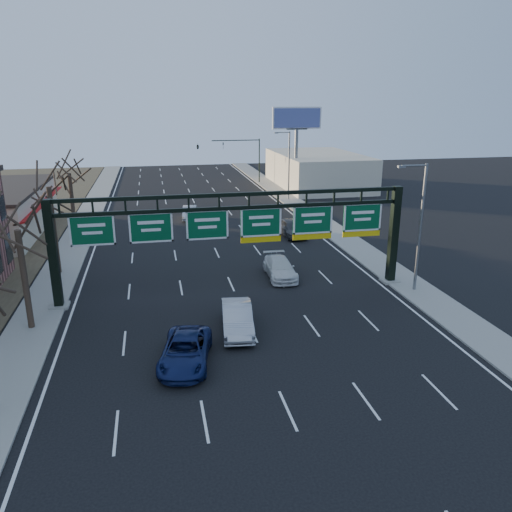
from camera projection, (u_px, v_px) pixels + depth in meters
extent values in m
plane|color=black|center=(259.00, 347.00, 27.55)|extent=(160.00, 160.00, 0.00)
cube|color=gray|center=(69.00, 254.00, 43.71)|extent=(3.00, 120.00, 0.12)
cube|color=gray|center=(344.00, 238.00, 48.68)|extent=(3.00, 120.00, 0.12)
cube|color=white|center=(214.00, 246.00, 46.21)|extent=(21.60, 120.00, 0.01)
cube|color=black|center=(53.00, 255.00, 31.66)|extent=(0.55, 0.55, 7.20)
cube|color=gray|center=(60.00, 306.00, 32.71)|extent=(1.20, 1.20, 0.20)
cube|color=black|center=(394.00, 236.00, 36.20)|extent=(0.55, 0.55, 7.20)
cube|color=gray|center=(390.00, 281.00, 37.26)|extent=(1.20, 1.20, 0.20)
cube|color=black|center=(234.00, 195.00, 32.89)|extent=(23.40, 0.25, 0.25)
cube|color=black|center=(234.00, 208.00, 33.16)|extent=(23.40, 0.25, 0.25)
cube|color=#054C29|center=(92.00, 230.00, 31.69)|extent=(2.80, 0.10, 2.00)
cube|color=#054C29|center=(151.00, 227.00, 32.41)|extent=(2.80, 0.10, 2.00)
cube|color=#054C29|center=(207.00, 225.00, 33.12)|extent=(2.80, 0.10, 2.00)
cube|color=#054C29|center=(261.00, 222.00, 33.83)|extent=(2.80, 0.10, 2.00)
cube|color=yellow|center=(261.00, 239.00, 34.20)|extent=(2.80, 0.10, 0.40)
cube|color=#054C29|center=(313.00, 219.00, 34.54)|extent=(2.80, 0.10, 2.00)
cube|color=yellow|center=(312.00, 236.00, 34.91)|extent=(2.80, 0.10, 0.40)
cube|color=#054C29|center=(362.00, 217.00, 35.26)|extent=(2.80, 0.10, 2.00)
cube|color=yellow|center=(361.00, 234.00, 35.62)|extent=(2.80, 0.10, 0.40)
cube|color=#AE1113|center=(41.00, 203.00, 50.52)|extent=(1.20, 18.00, 0.40)
cube|color=beige|center=(318.00, 170.00, 77.34)|extent=(12.00, 20.00, 5.00)
cylinder|color=#30231A|center=(25.00, 279.00, 28.77)|extent=(0.36, 0.36, 6.08)
cylinder|color=#30231A|center=(54.00, 230.00, 37.99)|extent=(0.36, 0.36, 6.84)
cylinder|color=#30231A|center=(73.00, 206.00, 47.38)|extent=(0.36, 0.36, 6.46)
cylinder|color=slate|center=(420.00, 228.00, 34.20)|extent=(0.20, 0.20, 9.00)
cylinder|color=slate|center=(414.00, 164.00, 32.70)|extent=(1.80, 0.12, 0.12)
cube|color=slate|center=(402.00, 165.00, 32.54)|extent=(0.50, 0.22, 0.15)
cylinder|color=slate|center=(289.00, 166.00, 65.93)|extent=(0.20, 0.20, 9.00)
cylinder|color=slate|center=(283.00, 131.00, 64.43)|extent=(1.80, 0.12, 0.12)
cube|color=slate|center=(276.00, 132.00, 64.27)|extent=(0.50, 0.22, 0.15)
cylinder|color=slate|center=(296.00, 162.00, 71.10)|extent=(0.50, 0.50, 9.00)
cube|color=slate|center=(297.00, 129.00, 69.74)|extent=(3.00, 0.30, 0.20)
cube|color=white|center=(297.00, 118.00, 69.29)|extent=(7.00, 0.30, 3.00)
cube|color=#4D579B|center=(297.00, 118.00, 69.10)|extent=(6.60, 0.05, 2.60)
cylinder|color=black|center=(259.00, 161.00, 80.11)|extent=(0.18, 0.18, 7.00)
cylinder|color=black|center=(236.00, 140.00, 78.38)|extent=(7.60, 0.14, 0.14)
imported|color=black|center=(223.00, 146.00, 78.23)|extent=(0.20, 0.20, 1.00)
imported|color=black|center=(198.00, 146.00, 77.46)|extent=(0.54, 0.54, 1.62)
imported|color=#121E4F|center=(185.00, 351.00, 25.62)|extent=(3.37, 5.56, 1.44)
imported|color=#AAAAAF|center=(237.00, 318.00, 29.18)|extent=(2.24, 5.08, 1.62)
imported|color=silver|center=(280.00, 268.00, 38.14)|extent=(2.21, 5.06, 1.45)
imported|color=#3E4043|center=(291.00, 228.00, 49.46)|extent=(2.40, 5.08, 1.68)
imported|color=silver|center=(190.00, 213.00, 56.63)|extent=(1.98, 4.47, 1.43)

